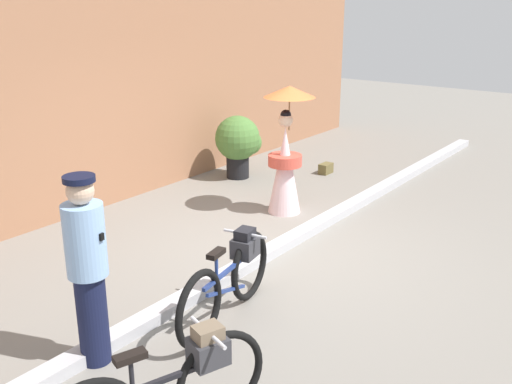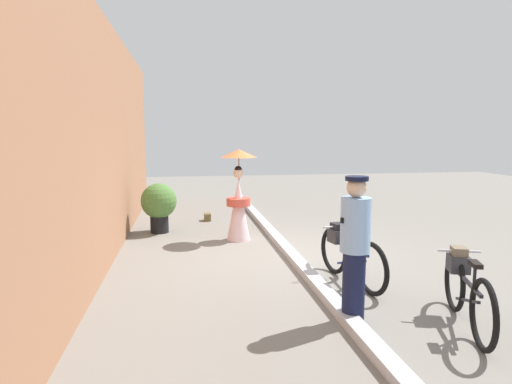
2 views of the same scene
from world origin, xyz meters
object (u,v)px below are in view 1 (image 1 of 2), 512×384
(person_officer, at_px, (88,267))
(person_with_parasol, at_px, (286,153))
(backpack_on_pavement, at_px, (326,168))
(potted_plant_by_door, at_px, (239,142))
(bicycle_near_officer, at_px, (230,278))

(person_officer, distance_m, person_with_parasol, 4.18)
(person_with_parasol, bearing_deg, person_officer, -168.71)
(person_with_parasol, xyz_separation_m, backpack_on_pavement, (2.08, 0.53, -0.81))
(potted_plant_by_door, bearing_deg, person_with_parasol, -120.28)
(bicycle_near_officer, distance_m, backpack_on_pavement, 5.22)
(person_officer, distance_m, potted_plant_by_door, 5.63)
(bicycle_near_officer, relative_size, person_officer, 1.01)
(bicycle_near_officer, relative_size, backpack_on_pavement, 6.27)
(bicycle_near_officer, bearing_deg, backpack_on_pavement, 20.22)
(bicycle_near_officer, xyz_separation_m, person_with_parasol, (2.81, 1.27, 0.48))
(bicycle_near_officer, xyz_separation_m, potted_plant_by_door, (3.77, 2.91, 0.22))
(person_officer, bearing_deg, backpack_on_pavement, 12.30)
(bicycle_near_officer, height_order, backpack_on_pavement, bicycle_near_officer)
(bicycle_near_officer, xyz_separation_m, backpack_on_pavement, (4.89, 1.80, -0.33))
(potted_plant_by_door, bearing_deg, bicycle_near_officer, -142.34)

